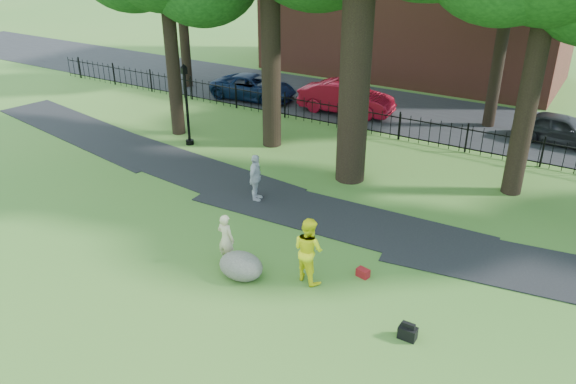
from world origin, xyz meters
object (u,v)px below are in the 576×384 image
Objects in this scene: woman at (226,239)px; lamppost at (187,106)px; boulder at (241,264)px; red_sedan at (346,98)px; man at (308,250)px.

lamppost is (-7.12, 6.73, 0.98)m from woman.
woman is 0.43× the size of lamppost.
red_sedan reaches higher than boulder.
lamppost reaches higher than red_sedan.
lamppost is 0.74× the size of red_sedan.
red_sedan reaches higher than woman.
boulder is 15.25m from red_sedan.
woman is 0.93m from boulder.
man is 1.93m from boulder.
man is 14.99m from red_sedan.
lamppost is at bearing 148.70° from red_sedan.
woman is at bearing -171.58° from red_sedan.
man is 11.44m from lamppost.
man reaches higher than woman.
boulder is 10.69m from lamppost.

